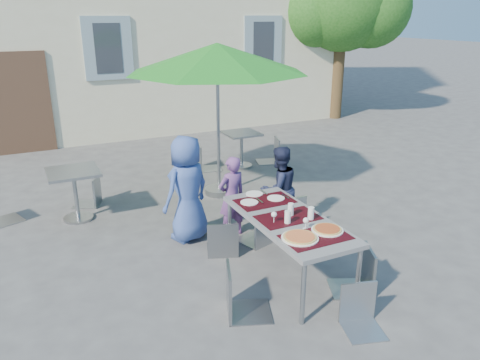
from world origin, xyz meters
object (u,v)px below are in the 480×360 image
cafe_table_0 (75,186)px  chair_1 (261,204)px  dining_table (288,222)px  chair_0 (222,218)px  child_2 (279,189)px  chair_2 (288,191)px  chair_5 (364,284)px  bg_chair_r_0 (89,174)px  chair_3 (239,263)px  chair_4 (362,245)px  pizza_near_left (300,237)px  child_1 (232,197)px  patio_umbrella (217,59)px  child_0 (187,189)px  bg_chair_l_1 (204,142)px  pizza_near_right (327,229)px  bg_chair_r_1 (272,136)px  cafe_table_1 (241,144)px

cafe_table_0 → chair_1: bearing=-41.7°
dining_table → chair_0: chair_0 is taller
chair_1 → child_2: bearing=33.9°
chair_2 → chair_5: size_ratio=1.24×
chair_2 → cafe_table_0: size_ratio=1.34×
dining_table → bg_chair_r_0: 3.69m
chair_3 → chair_4: 1.42m
chair_1 → bg_chair_r_0: bearing=127.4°
chair_0 → bg_chair_r_0: (-1.24, 2.46, 0.00)m
pizza_near_left → child_1: bearing=88.4°
child_2 → chair_1: (-0.44, -0.30, -0.04)m
patio_umbrella → cafe_table_0: size_ratio=3.76×
dining_table → chair_3: (-0.83, -0.44, -0.11)m
child_0 → chair_4: bearing=99.8°
patio_umbrella → bg_chair_l_1: 2.19m
pizza_near_right → bg_chair_l_1: (0.43, 4.65, -0.20)m
child_0 → chair_4: 2.42m
pizza_near_left → chair_5: 0.77m
chair_3 → cafe_table_0: 3.40m
pizza_near_right → bg_chair_r_1: 4.88m
child_2 → chair_5: bearing=73.3°
child_0 → cafe_table_0: child_0 is taller
pizza_near_right → bg_chair_r_1: bg_chair_r_1 is taller
patio_umbrella → bg_chair_r_0: 2.74m
chair_3 → child_2: bearing=49.0°
child_2 → chair_1: bearing=27.1°
chair_1 → patio_umbrella: 2.59m
bg_chair_r_1 → bg_chair_l_1: bearing=174.0°
bg_chair_r_0 → bg_chair_r_1: (3.79, 0.75, 0.05)m
child_1 → bg_chair_l_1: size_ratio=1.18×
chair_3 → chair_4: bearing=-7.4°
child_1 → bg_chair_r_0: (-1.59, 1.99, -0.05)m
child_1 → chair_3: (-0.71, -1.71, 0.02)m
chair_4 → chair_5: bearing=-127.8°
chair_0 → cafe_table_1: chair_0 is taller
dining_table → child_2: child_2 is taller
chair_0 → cafe_table_0: (-1.53, 1.96, 0.02)m
bg_chair_r_1 → dining_table: bearing=-117.4°
pizza_near_left → pizza_near_right: bearing=4.6°
chair_4 → chair_5: 0.68m
pizza_near_right → bg_chair_r_0: bearing=117.0°
patio_umbrella → cafe_table_0: 2.92m
chair_1 → cafe_table_1: size_ratio=1.38×
pizza_near_right → child_1: bearing=100.2°
bg_chair_r_1 → chair_4: bearing=-108.0°
chair_0 → chair_3: (-0.36, -1.24, 0.07)m
chair_0 → bg_chair_l_1: size_ratio=0.91×
child_1 → chair_2: 0.79m
child_1 → chair_5: bearing=87.3°
chair_1 → cafe_table_0: chair_1 is taller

